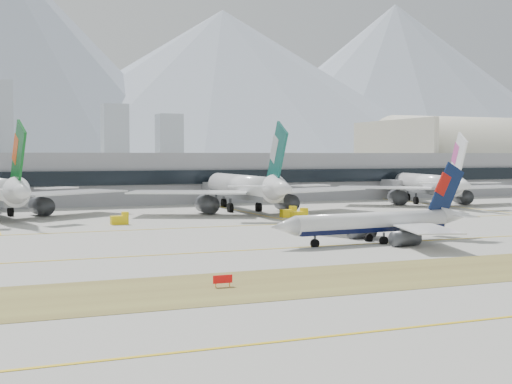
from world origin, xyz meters
name	(u,v)px	position (x,y,z in m)	size (l,w,h in m)	color
ground	(270,245)	(0.00, 0.00, 0.00)	(3000.00, 3000.00, 0.00)	#9A9990
apron_markings	(503,314)	(0.00, -53.95, 0.02)	(360.00, 122.22, 0.06)	brown
taxiing_airliner	(379,223)	(17.82, -4.24, 3.22)	(39.78, 34.45, 13.36)	white
widebody_cathay	(246,189)	(19.80, 61.68, 5.89)	(62.13, 60.74, 22.16)	white
widebody_china_air	(429,185)	(79.72, 68.61, 5.49)	(56.18, 56.05, 20.66)	white
terminal	(124,177)	(0.00, 114.84, 7.50)	(280.00, 43.10, 15.00)	gray
hangar	(483,189)	(154.56, 135.00, 0.14)	(91.00, 60.00, 60.00)	beige
hold_sign_left	(223,279)	(-19.20, -32.00, 0.88)	(2.20, 0.15, 1.35)	red
gse_b	(120,219)	(-15.72, 42.08, 1.05)	(3.55, 2.00, 2.60)	yellow
gse_c	(289,213)	(23.78, 44.48, 1.05)	(3.55, 2.00, 2.60)	yellow
gse_extra	(300,215)	(23.57, 38.13, 1.05)	(3.55, 2.00, 2.60)	yellow
mountain_ridge	(9,71)	(33.00, 1404.14, 181.85)	(2830.00, 1120.00, 470.00)	#9EA8B7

